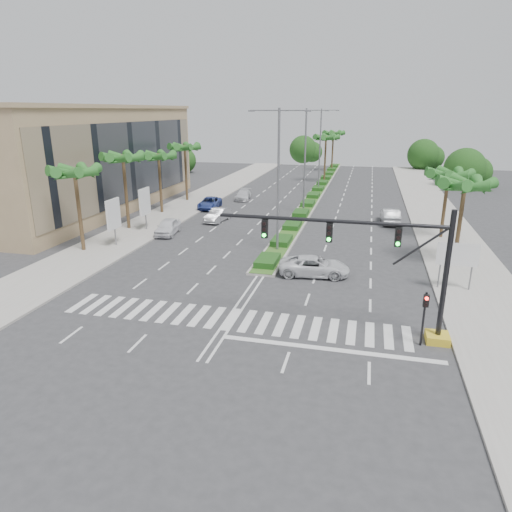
{
  "coord_description": "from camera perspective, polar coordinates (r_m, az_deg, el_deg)",
  "views": [
    {
      "loc": [
        7.29,
        -23.52,
        11.84
      ],
      "look_at": [
        0.73,
        3.21,
        3.0
      ],
      "focal_mm": 32.0,
      "sensor_mm": 36.0,
      "label": 1
    }
  ],
  "objects": [
    {
      "name": "car_crossing",
      "position": [
        34.26,
        7.3,
        -1.27
      ],
      "size": [
        5.47,
        2.96,
        1.46
      ],
      "primitive_type": "imported",
      "rotation": [
        0.0,
        0.0,
        1.68
      ],
      "color": "silver",
      "rests_on": "ground"
    },
    {
      "name": "car_parked_a",
      "position": [
        46.2,
        -10.97,
        3.61
      ],
      "size": [
        2.38,
        4.68,
        1.53
      ],
      "primitive_type": "imported",
      "rotation": [
        0.0,
        0.0,
        0.13
      ],
      "color": "white",
      "rests_on": "ground"
    },
    {
      "name": "signal_gantry",
      "position": [
        25.04,
        17.52,
        -2.61
      ],
      "size": [
        12.6,
        1.2,
        7.2
      ],
      "color": "gold",
      "rests_on": "ground"
    },
    {
      "name": "median_grass",
      "position": [
        69.88,
        7.69,
        8.08
      ],
      "size": [
        1.8,
        75.0,
        0.04
      ],
      "primitive_type": "cube",
      "color": "#2F551D",
      "rests_on": "median"
    },
    {
      "name": "building",
      "position": [
        59.95,
        -20.42,
        11.13
      ],
      "size": [
        12.0,
        36.0,
        12.0
      ],
      "primitive_type": "cube",
      "color": "tan",
      "rests_on": "ground"
    },
    {
      "name": "palm_right_near",
      "position": [
        38.62,
        24.63,
        7.82
      ],
      "size": [
        4.57,
        4.68,
        7.05
      ],
      "color": "brown",
      "rests_on": "ground"
    },
    {
      "name": "car_right",
      "position": [
        51.92,
        16.41,
        4.83
      ],
      "size": [
        2.11,
        5.12,
        1.65
      ],
      "primitive_type": "imported",
      "rotation": [
        0.0,
        0.0,
        3.22
      ],
      "color": "#B6B7BB",
      "rests_on": "ground"
    },
    {
      "name": "billboard_far",
      "position": [
        47.72,
        -13.75,
        6.58
      ],
      "size": [
        0.18,
        2.1,
        4.35
      ],
      "color": "slate",
      "rests_on": "ground"
    },
    {
      "name": "footpath_right",
      "position": [
        45.77,
        23.24,
        1.44
      ],
      "size": [
        6.0,
        120.0,
        0.15
      ],
      "primitive_type": "cube",
      "color": "gray",
      "rests_on": "ground"
    },
    {
      "name": "palm_left_near",
      "position": [
        41.42,
        -21.71,
        9.43
      ],
      "size": [
        4.57,
        4.68,
        7.55
      ],
      "color": "brown",
      "rests_on": "ground"
    },
    {
      "name": "pedestrian_signal",
      "position": [
        25.07,
        20.34,
        -6.38
      ],
      "size": [
        0.28,
        0.36,
        3.0
      ],
      "color": "black",
      "rests_on": "ground"
    },
    {
      "name": "streetlight_near",
      "position": [
        38.55,
        2.82,
        10.29
      ],
      "size": [
        5.1,
        0.25,
        12.0
      ],
      "color": "slate",
      "rests_on": "ground"
    },
    {
      "name": "palm_right_far",
      "position": [
        46.46,
        22.9,
        9.1
      ],
      "size": [
        4.57,
        4.68,
        6.75
      ],
      "color": "brown",
      "rests_on": "ground"
    },
    {
      "name": "car_parked_c",
      "position": [
        57.79,
        -5.81,
        6.61
      ],
      "size": [
        2.89,
        5.29,
        1.41
      ],
      "primitive_type": "imported",
      "rotation": [
        0.0,
        0.0,
        0.11
      ],
      "color": "#2E418E",
      "rests_on": "ground"
    },
    {
      "name": "palm_left_far",
      "position": [
        55.19,
        -12.07,
        11.87
      ],
      "size": [
        4.57,
        4.68,
        7.35
      ],
      "color": "brown",
      "rests_on": "ground"
    },
    {
      "name": "palm_left_end",
      "position": [
        62.44,
        -8.88,
        13.05
      ],
      "size": [
        4.57,
        4.68,
        7.75
      ],
      "color": "brown",
      "rests_on": "ground"
    },
    {
      "name": "car_parked_d",
      "position": [
        63.48,
        -1.59,
        7.65
      ],
      "size": [
        2.28,
        4.66,
        1.31
      ],
      "primitive_type": "imported",
      "rotation": [
        0.0,
        0.0,
        0.1
      ],
      "color": "silver",
      "rests_on": "ground"
    },
    {
      "name": "palm_median_a",
      "position": [
        78.99,
        8.74,
        14.23
      ],
      "size": [
        4.57,
        4.68,
        8.05
      ],
      "color": "brown",
      "rests_on": "ground"
    },
    {
      "name": "car_parked_b",
      "position": [
        50.9,
        -4.77,
        5.13
      ],
      "size": [
        2.04,
        4.52,
        1.44
      ],
      "primitive_type": "imported",
      "rotation": [
        0.0,
        0.0,
        -0.12
      ],
      "color": "#AAABAF",
      "rests_on": "ground"
    },
    {
      "name": "streetlight_mid",
      "position": [
        54.24,
        6.15,
        12.39
      ],
      "size": [
        5.1,
        0.25,
        12.0
      ],
      "color": "slate",
      "rests_on": "ground"
    },
    {
      "name": "ground",
      "position": [
        27.32,
        -3.12,
        -7.9
      ],
      "size": [
        160.0,
        160.0,
        0.0
      ],
      "primitive_type": "plane",
      "color": "#333335",
      "rests_on": "ground"
    },
    {
      "name": "streetlight_far",
      "position": [
        70.08,
        8.01,
        13.53
      ],
      "size": [
        5.1,
        0.25,
        12.0
      ],
      "color": "slate",
      "rests_on": "ground"
    },
    {
      "name": "median",
      "position": [
        69.9,
        7.68,
        7.98
      ],
      "size": [
        2.2,
        75.0,
        0.2
      ],
      "primitive_type": "cube",
      "color": "gray",
      "rests_on": "ground"
    },
    {
      "name": "palm_median_b",
      "position": [
        93.92,
        9.64,
        14.72
      ],
      "size": [
        4.57,
        4.68,
        8.05
      ],
      "color": "brown",
      "rests_on": "ground"
    },
    {
      "name": "palm_left_mid",
      "position": [
        48.09,
        -16.27,
        11.43
      ],
      "size": [
        4.57,
        4.68,
        7.95
      ],
      "color": "brown",
      "rests_on": "ground"
    },
    {
      "name": "billboard_near",
      "position": [
        42.6,
        -17.4,
        4.96
      ],
      "size": [
        0.18,
        2.1,
        4.35
      ],
      "color": "slate",
      "rests_on": "ground"
    },
    {
      "name": "footpath_left",
      "position": [
        50.38,
        -13.19,
        3.83
      ],
      "size": [
        6.0,
        120.0,
        0.15
      ],
      "primitive_type": "cube",
      "color": "gray",
      "rests_on": "ground"
    },
    {
      "name": "direction_sign",
      "position": [
        33.46,
        23.88,
        -0.05
      ],
      "size": [
        2.7,
        0.11,
        3.4
      ],
      "color": "slate",
      "rests_on": "ground"
    }
  ]
}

